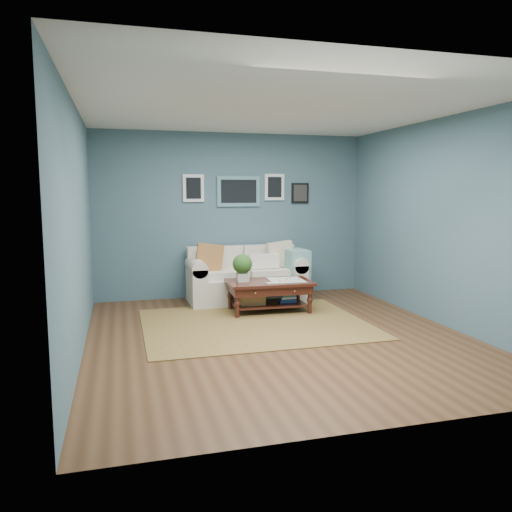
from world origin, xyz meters
name	(u,v)px	position (x,y,z in m)	size (l,w,h in m)	color
room_shell	(278,224)	(0.00, 0.06, 1.36)	(5.00, 5.02, 2.70)	brown
area_rug	(255,324)	(-0.13, 0.60, 0.01)	(2.92, 2.33, 0.01)	brown
loveseat	(250,276)	(0.18, 2.02, 0.39)	(1.88, 0.85, 0.97)	white
coffee_table	(265,286)	(0.19, 1.22, 0.38)	(1.25, 0.76, 0.85)	black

